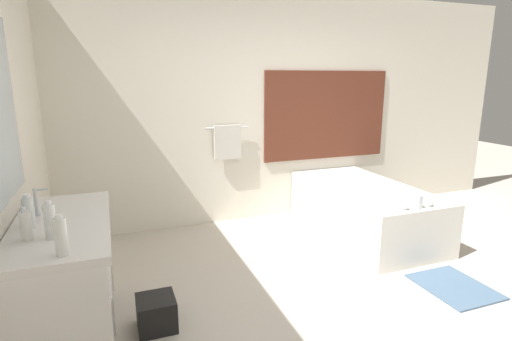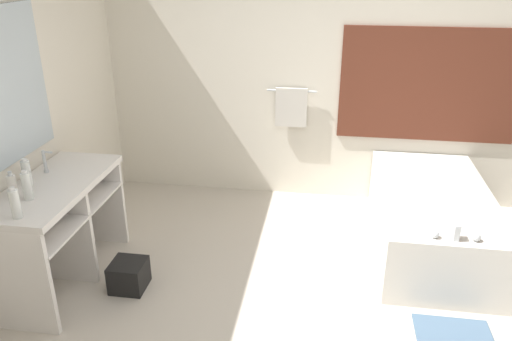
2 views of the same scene
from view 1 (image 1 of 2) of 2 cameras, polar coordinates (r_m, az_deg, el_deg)
ground_plane at (r=3.26m, az=13.15°, el=-19.01°), size 16.00×16.00×0.00m
wall_back_with_blinds at (r=4.79m, az=-0.53°, el=8.73°), size 7.40×0.13×2.70m
vanity_counter at (r=2.87m, az=-25.47°, el=-10.79°), size 0.56×1.25×0.84m
sink_faucet at (r=2.94m, az=-28.85°, el=-4.02°), size 0.09×0.04×0.18m
bathtub at (r=4.63m, az=15.20°, el=-5.10°), size 0.94×1.80×0.67m
water_bottle_1 at (r=2.49m, az=-27.34°, el=-6.43°), size 0.06×0.06×0.22m
water_bottle_2 at (r=2.72m, az=-29.71°, el=-5.21°), size 0.06×0.06×0.21m
water_bottle_3 at (r=2.24m, az=-26.10°, el=-8.43°), size 0.06×0.06×0.21m
soap_dispenser at (r=2.53m, az=-30.04°, el=-6.83°), size 0.06×0.06×0.19m
waste_bin at (r=3.03m, az=-14.04°, el=-19.15°), size 0.26×0.26×0.23m
bath_mat at (r=3.85m, az=26.45°, el=-14.63°), size 0.51×0.61×0.02m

